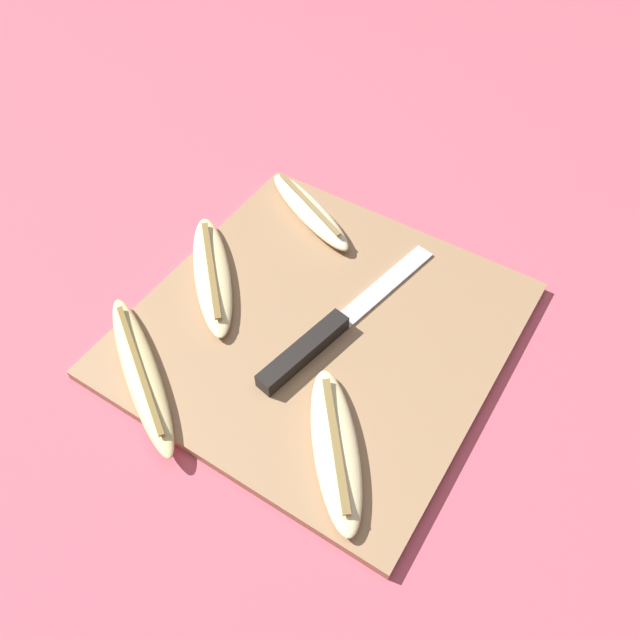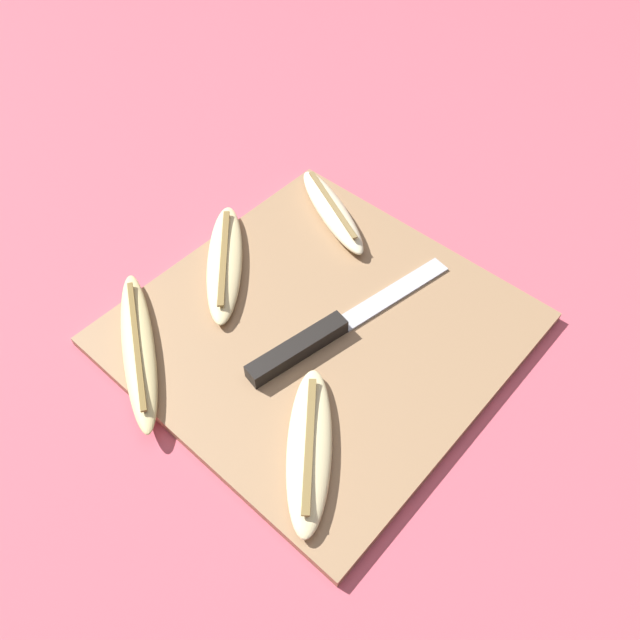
{
  "view_description": "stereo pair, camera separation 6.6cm",
  "coord_description": "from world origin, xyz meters",
  "px_view_note": "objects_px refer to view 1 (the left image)",
  "views": [
    {
      "loc": [
        0.22,
        -0.35,
        0.54
      ],
      "look_at": [
        0.0,
        0.0,
        0.02
      ],
      "focal_mm": 35.0,
      "sensor_mm": 36.0,
      "label": 1
    },
    {
      "loc": [
        0.27,
        -0.31,
        0.54
      ],
      "look_at": [
        0.0,
        0.0,
        0.02
      ],
      "focal_mm": 35.0,
      "sensor_mm": 36.0,
      "label": 2
    }
  ],
  "objects_px": {
    "banana_bright_far": "(310,211)",
    "banana_ripe_center": "(212,274)",
    "banana_soft_right": "(336,447)",
    "banana_spotted_left": "(141,372)",
    "knife": "(320,338)"
  },
  "relations": [
    {
      "from": "banana_soft_right",
      "to": "banana_ripe_center",
      "type": "xyz_separation_m",
      "value": [
        -0.23,
        0.11,
        -0.0
      ]
    },
    {
      "from": "banana_spotted_left",
      "to": "banana_ripe_center",
      "type": "height_order",
      "value": "same"
    },
    {
      "from": "banana_bright_far",
      "to": "banana_spotted_left",
      "type": "bearing_deg",
      "value": -92.95
    },
    {
      "from": "banana_soft_right",
      "to": "banana_spotted_left",
      "type": "height_order",
      "value": "banana_soft_right"
    },
    {
      "from": "banana_soft_right",
      "to": "banana_bright_far",
      "type": "xyz_separation_m",
      "value": [
        -0.19,
        0.25,
        0.0
      ]
    },
    {
      "from": "knife",
      "to": "banana_soft_right",
      "type": "bearing_deg",
      "value": -40.41
    },
    {
      "from": "banana_soft_right",
      "to": "banana_bright_far",
      "type": "bearing_deg",
      "value": 127.21
    },
    {
      "from": "banana_spotted_left",
      "to": "banana_bright_far",
      "type": "bearing_deg",
      "value": 87.05
    },
    {
      "from": "knife",
      "to": "banana_soft_right",
      "type": "distance_m",
      "value": 0.13
    },
    {
      "from": "banana_soft_right",
      "to": "knife",
      "type": "bearing_deg",
      "value": 128.7
    },
    {
      "from": "banana_bright_far",
      "to": "banana_soft_right",
      "type": "bearing_deg",
      "value": -52.79
    },
    {
      "from": "banana_bright_far",
      "to": "banana_spotted_left",
      "type": "relative_size",
      "value": 0.84
    },
    {
      "from": "banana_bright_far",
      "to": "banana_ripe_center",
      "type": "bearing_deg",
      "value": -104.33
    },
    {
      "from": "knife",
      "to": "banana_soft_right",
      "type": "height_order",
      "value": "banana_soft_right"
    },
    {
      "from": "banana_spotted_left",
      "to": "knife",
      "type": "bearing_deg",
      "value": 45.77
    }
  ]
}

